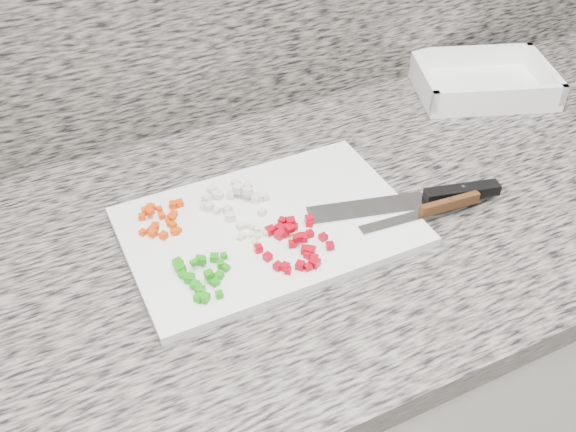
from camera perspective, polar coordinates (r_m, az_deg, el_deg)
name	(u,v)px	position (r m, az deg, el deg)	size (l,w,h in m)	color
cabinet	(274,415)	(1.27, -1.25, -17.27)	(3.92, 0.62, 0.86)	silver
countertop	(270,240)	(0.92, -1.64, -2.14)	(3.96, 0.64, 0.04)	slate
cutting_board	(269,226)	(0.90, -1.70, -0.91)	(0.40, 0.26, 0.01)	white
carrot_pile	(161,219)	(0.91, -11.21, -0.26)	(0.08, 0.08, 0.02)	#CF3904
onion_pile	(233,197)	(0.93, -4.92, 1.73)	(0.10, 0.09, 0.02)	beige
green_pepper_pile	(202,276)	(0.82, -7.68, -5.29)	(0.07, 0.09, 0.02)	#17860C
red_pepper_pile	(295,241)	(0.86, 0.65, -2.28)	(0.10, 0.11, 0.02)	#A20211
garlic_pile	(251,232)	(0.88, -3.27, -1.39)	(0.05, 0.05, 0.01)	beige
chef_knife	(430,197)	(0.95, 12.51, 1.63)	(0.29, 0.10, 0.02)	silver
paring_knife	(435,209)	(0.93, 12.94, 0.65)	(0.19, 0.03, 0.02)	silver
tray	(482,83)	(1.27, 16.90, 11.24)	(0.29, 0.25, 0.05)	white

